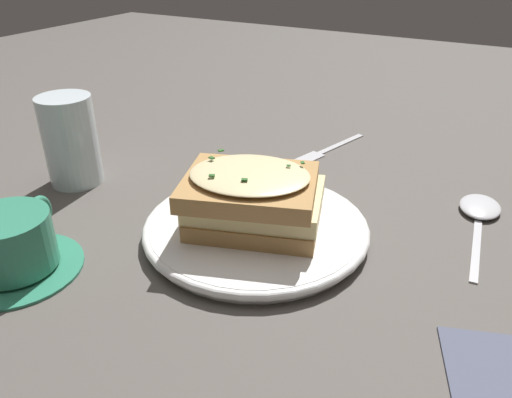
# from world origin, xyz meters

# --- Properties ---
(ground_plane) EXTENTS (2.40, 2.40, 0.00)m
(ground_plane) POSITION_xyz_m (0.00, 0.00, 0.00)
(ground_plane) COLOR #514C47
(dinner_plate) EXTENTS (0.24, 0.24, 0.02)m
(dinner_plate) POSITION_xyz_m (0.03, 0.01, 0.01)
(dinner_plate) COLOR white
(dinner_plate) RESTS_ON ground_plane
(sandwich) EXTENTS (0.16, 0.15, 0.07)m
(sandwich) POSITION_xyz_m (0.03, 0.01, 0.05)
(sandwich) COLOR #B2844C
(sandwich) RESTS_ON dinner_plate
(teacup_with_saucer) EXTENTS (0.13, 0.13, 0.06)m
(teacup_with_saucer) POSITION_xyz_m (-0.15, -0.16, 0.03)
(teacup_with_saucer) COLOR #338466
(teacup_with_saucer) RESTS_ON ground_plane
(water_glass) EXTENTS (0.07, 0.07, 0.11)m
(water_glass) POSITION_xyz_m (-0.24, 0.01, 0.06)
(water_glass) COLOR silver
(water_glass) RESTS_ON ground_plane
(fork) EXTENTS (0.06, 0.17, 0.00)m
(fork) POSITION_xyz_m (0.00, 0.25, 0.00)
(fork) COLOR silver
(fork) RESTS_ON ground_plane
(spoon) EXTENTS (0.05, 0.18, 0.01)m
(spoon) POSITION_xyz_m (0.23, 0.18, 0.00)
(spoon) COLOR silver
(spoon) RESTS_ON ground_plane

